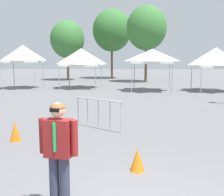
# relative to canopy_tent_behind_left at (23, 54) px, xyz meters

# --- Properties ---
(canopy_tent_behind_left) EXTENTS (2.99, 2.99, 3.68)m
(canopy_tent_behind_left) POSITION_rel_canopy_tent_behind_left_xyz_m (0.00, 0.00, 0.00)
(canopy_tent_behind_left) COLOR #9E9EA3
(canopy_tent_behind_left) RESTS_ON ground
(canopy_tent_right_of_center) EXTENTS (3.30, 3.30, 3.41)m
(canopy_tent_right_of_center) POSITION_rel_canopy_tent_behind_left_xyz_m (4.90, 0.52, -0.29)
(canopy_tent_right_of_center) COLOR #9E9EA3
(canopy_tent_right_of_center) RESTS_ON ground
(canopy_tent_behind_center) EXTENTS (3.29, 3.29, 3.27)m
(canopy_tent_behind_center) POSITION_rel_canopy_tent_behind_left_xyz_m (10.80, -1.25, -0.23)
(canopy_tent_behind_center) COLOR #9E9EA3
(canopy_tent_behind_center) RESTS_ON ground
(canopy_tent_left_of_center) EXTENTS (3.12, 3.12, 3.39)m
(canopy_tent_left_of_center) POSITION_rel_canopy_tent_behind_left_xyz_m (15.69, -1.11, -0.32)
(canopy_tent_left_of_center) COLOR #9E9EA3
(canopy_tent_left_of_center) RESTS_ON ground
(person_foreground) EXTENTS (0.64, 0.31, 1.78)m
(person_foreground) POSITION_rel_canopy_tent_behind_left_xyz_m (8.10, -18.78, -1.90)
(person_foreground) COLOR #33384C
(person_foreground) RESTS_ON ground
(tree_behind_tents_left) EXTENTS (4.94, 4.94, 8.94)m
(tree_behind_tents_left) POSITION_rel_canopy_tent_behind_left_xyz_m (6.63, 13.11, 3.28)
(tree_behind_tents_left) COLOR brown
(tree_behind_tents_left) RESTS_ON ground
(tree_behind_tents_center) EXTENTS (4.32, 4.32, 8.22)m
(tree_behind_tents_center) POSITION_rel_canopy_tent_behind_left_xyz_m (10.78, 7.45, 2.90)
(tree_behind_tents_center) COLOR brown
(tree_behind_tents_center) RESTS_ON ground
(tree_behind_tents_right) EXTENTS (4.02, 4.02, 7.07)m
(tree_behind_tents_right) POSITION_rel_canopy_tent_behind_left_xyz_m (1.56, 9.73, 1.91)
(tree_behind_tents_right) COLOR brown
(tree_behind_tents_right) RESTS_ON ground
(crowd_barrier_near_person) EXTENTS (1.78, 1.20, 1.08)m
(crowd_barrier_near_person) POSITION_rel_canopy_tent_behind_left_xyz_m (8.07, -13.42, -2.18)
(crowd_barrier_near_person) COLOR #B7BABF
(crowd_barrier_near_person) RESTS_ON ground
(traffic_cone_lot_center) EXTENTS (0.32, 0.32, 0.51)m
(traffic_cone_lot_center) POSITION_rel_canopy_tent_behind_left_xyz_m (9.38, -17.06, -2.68)
(traffic_cone_lot_center) COLOR orange
(traffic_cone_lot_center) RESTS_ON ground
(traffic_cone_near_barrier) EXTENTS (0.32, 0.32, 0.62)m
(traffic_cone_near_barrier) POSITION_rel_canopy_tent_behind_left_xyz_m (5.75, -15.07, -2.62)
(traffic_cone_near_barrier) COLOR orange
(traffic_cone_near_barrier) RESTS_ON ground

